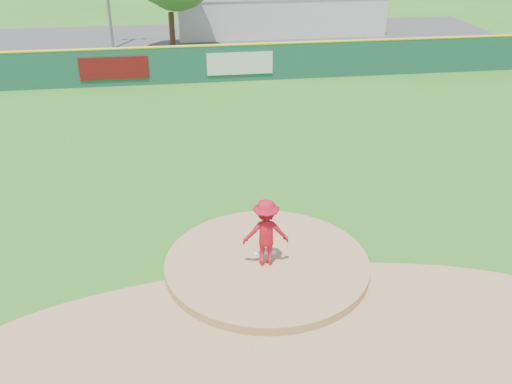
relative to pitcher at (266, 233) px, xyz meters
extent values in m
plane|color=#286B19|center=(0.06, 0.11, -1.18)|extent=(120.00, 120.00, 0.00)
cylinder|color=#9E774C|center=(0.06, 0.11, -1.18)|extent=(5.50, 5.50, 0.50)
cube|color=white|center=(0.06, 0.41, -0.91)|extent=(0.60, 0.15, 0.04)
cylinder|color=#9E774C|center=(0.06, -2.89, -1.18)|extent=(15.40, 15.40, 0.01)
cube|color=#38383A|center=(0.06, 27.11, -1.17)|extent=(44.00, 16.00, 0.02)
imported|color=#B10F20|center=(0.00, 0.00, 0.00)|extent=(1.25, 0.77, 1.87)
imported|color=white|center=(1.94, 20.69, -0.54)|extent=(4.74, 2.76, 1.24)
cube|color=silver|center=(6.06, 32.11, 0.42)|extent=(15.00, 8.00, 3.20)
cube|color=#5F0D0E|center=(-5.15, 18.03, -0.18)|extent=(3.60, 0.04, 1.20)
cube|color=silver|center=(1.56, 18.03, -0.18)|extent=(3.60, 0.04, 1.20)
cube|color=#164838|center=(0.06, 18.11, -0.18)|extent=(40.00, 0.10, 2.00)
cylinder|color=yellow|center=(0.06, 18.11, 0.82)|extent=(40.00, 0.14, 0.14)
cylinder|color=#382314|center=(-1.94, 25.11, 0.12)|extent=(0.36, 0.36, 2.60)
cylinder|color=#382314|center=(13.06, 36.11, -0.38)|extent=(0.40, 0.40, 1.60)
camera|label=1|loc=(-2.13, -12.52, 7.67)|focal=40.00mm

